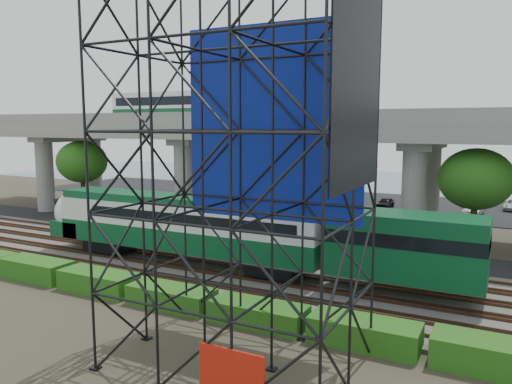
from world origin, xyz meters
The scene contains 13 objects.
ground centered at (0.00, 0.00, 0.00)m, with size 140.00×140.00×0.00m, color #474233.
ballast_bed centered at (0.00, 2.00, 0.10)m, with size 90.00×12.00×0.20m, color slate.
service_road centered at (0.00, 10.50, 0.04)m, with size 90.00×5.00×0.08m, color black.
parking_lot centered at (0.00, 34.00, 0.04)m, with size 90.00×18.00×0.08m, color black.
harbor_water centered at (0.00, 56.00, 0.01)m, with size 140.00×40.00×0.03m, color #41596C.
rail_tracks centered at (0.00, 2.00, 0.28)m, with size 90.00×9.52×0.16m.
commuter_train centered at (-0.46, 2.00, 2.88)m, with size 29.30×3.06×4.30m.
overpass centered at (-1.05, 16.00, 8.21)m, with size 80.00×12.00×12.40m.
scaffold_tower centered at (6.96, -7.98, 7.47)m, with size 9.36×6.36×15.00m.
hedge_strip centered at (1.01, -4.30, 0.56)m, with size 34.60×1.80×1.20m.
trees centered at (-4.67, 16.17, 5.57)m, with size 40.94×16.94×7.69m.
suv centered at (-3.44, 10.71, 0.76)m, with size 2.25×4.88×1.36m, color black.
parked_cars centered at (-0.44, 33.59, 0.69)m, with size 34.65×9.61×1.31m.
Camera 1 is at (16.09, -24.14, 9.23)m, focal length 35.00 mm.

